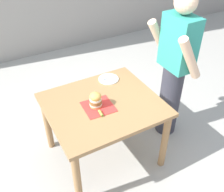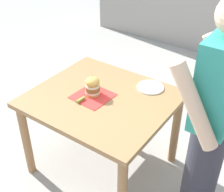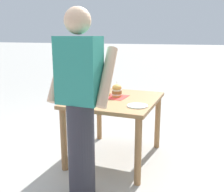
% 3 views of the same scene
% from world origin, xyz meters
% --- Properties ---
extents(ground_plane, '(80.00, 80.00, 0.00)m').
position_xyz_m(ground_plane, '(0.00, 0.00, 0.00)').
color(ground_plane, '#ADAAA3').
extents(patio_table, '(0.96, 1.08, 0.75)m').
position_xyz_m(patio_table, '(0.00, 0.00, 0.63)').
color(patio_table, '#9E7247').
rests_on(patio_table, ground).
extents(serving_paper, '(0.30, 0.30, 0.00)m').
position_xyz_m(serving_paper, '(0.03, -0.06, 0.75)').
color(serving_paper, red).
rests_on(serving_paper, patio_table).
extents(sandwich, '(0.12, 0.12, 0.19)m').
position_xyz_m(sandwich, '(0.01, -0.08, 0.82)').
color(sandwich, gold).
rests_on(sandwich, serving_paper).
extents(pickle_spear, '(0.08, 0.03, 0.02)m').
position_xyz_m(pickle_spear, '(0.14, -0.09, 0.76)').
color(pickle_spear, '#8EA83D').
rests_on(pickle_spear, serving_paper).
extents(side_plate_with_forks, '(0.22, 0.22, 0.02)m').
position_xyz_m(side_plate_with_forks, '(-0.34, 0.25, 0.75)').
color(side_plate_with_forks, white).
rests_on(side_plate_with_forks, patio_table).
extents(diner_across_table, '(0.55, 0.35, 1.69)m').
position_xyz_m(diner_across_table, '(0.00, 0.86, 0.88)').
color(diner_across_table, '#33333D').
rests_on(diner_across_table, ground).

